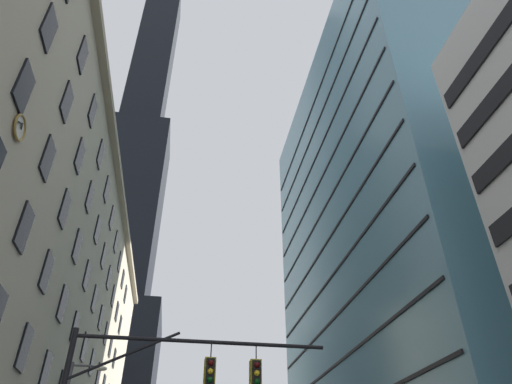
% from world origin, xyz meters
% --- Properties ---
extents(dark_skyscraper, '(25.85, 25.85, 183.87)m').
position_xyz_m(dark_skyscraper, '(-20.52, 91.55, 52.84)').
color(dark_skyscraper, black).
rests_on(dark_skyscraper, ground).
extents(glass_office_midrise, '(18.02, 38.86, 50.77)m').
position_xyz_m(glass_office_midrise, '(19.96, 28.07, 25.39)').
color(glass_office_midrise, teal).
rests_on(glass_office_midrise, ground).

